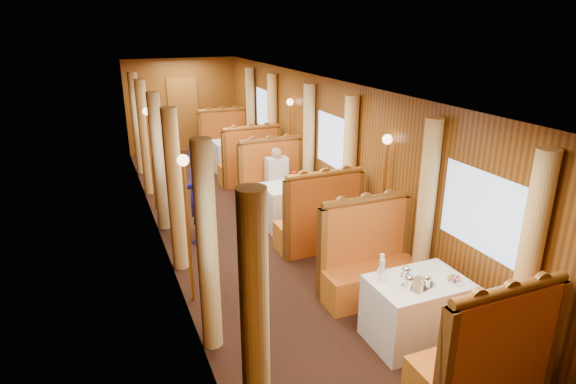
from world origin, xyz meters
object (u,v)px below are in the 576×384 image
table_near (416,310)px  rose_vase_far (237,134)px  teapot_right (426,283)px  rose_vase_mid (294,175)px  teapot_left (409,284)px  fruit_plate (454,280)px  banquette_far_aft (225,145)px  table_far (237,156)px  banquette_near_aft (369,266)px  table_mid (294,205)px  banquette_far_fwd (250,165)px  steward (198,192)px  teapot_back (406,274)px  banquette_near_fwd (484,363)px  banquette_mid_aft (273,185)px  passenger (277,173)px  banquette_mid_fwd (319,224)px  tea_tray (418,285)px

table_near → rose_vase_far: bearing=89.9°
teapot_right → rose_vase_mid: size_ratio=0.40×
teapot_left → rose_vase_mid: size_ratio=0.45×
fruit_plate → banquette_far_aft: bearing=92.4°
banquette_far_aft → teapot_right: (-0.03, -8.16, 0.39)m
table_far → rose_vase_far: size_ratio=2.92×
rose_vase_mid → rose_vase_far: size_ratio=1.00×
banquette_near_aft → table_mid: banquette_near_aft is taller
banquette_far_fwd → steward: bearing=-123.9°
steward → rose_vase_mid: bearing=109.8°
table_far → teapot_back: teapot_back is taller
table_mid → rose_vase_far: bearing=89.9°
table_far → rose_vase_mid: rose_vase_mid is taller
banquette_near_aft → table_mid: size_ratio=1.28×
banquette_near_aft → fruit_plate: 1.26m
table_near → table_far: (0.00, 7.00, 0.00)m
banquette_near_fwd → banquette_mid_aft: 5.53m
table_mid → banquette_near_fwd: bearing=-90.0°
banquette_far_fwd → rose_vase_mid: (-0.00, -2.48, 0.50)m
teapot_back → passenger: size_ratio=0.21×
steward → rose_vase_far: bearing=174.8°
banquette_mid_fwd → table_far: bearing=90.0°
banquette_far_aft → teapot_right: 8.17m
banquette_near_fwd → passenger: 5.33m
table_near → steward: (-1.65, 3.52, 0.46)m
banquette_mid_aft → steward: size_ratio=0.80×
banquette_near_aft → tea_tray: 1.15m
banquette_mid_fwd → rose_vase_far: 4.51m
rose_vase_far → steward: 3.82m
banquette_near_fwd → teapot_left: bearing=103.0°
tea_tray → passenger: bearing=89.0°
table_far → banquette_near_aft: bearing=-90.0°
banquette_far_fwd → table_near: bearing=-90.0°
banquette_mid_aft → rose_vase_far: (0.01, 2.45, 0.50)m
banquette_near_fwd → banquette_far_aft: same height
table_near → table_mid: size_ratio=1.00×
banquette_mid_fwd → rose_vase_mid: 1.13m
banquette_near_fwd → banquette_mid_aft: (0.00, 5.53, 0.00)m
passenger → tea_tray: bearing=-91.0°
banquette_mid_fwd → steward: size_ratio=0.80×
table_mid → table_far: same height
table_mid → tea_tray: size_ratio=3.09×
table_near → banquette_mid_fwd: size_ratio=0.78×
banquette_mid_aft → table_far: banquette_mid_aft is taller
tea_tray → table_mid: bearing=88.8°
banquette_near_aft → rose_vase_mid: banquette_near_aft is taller
banquette_far_aft → rose_vase_mid: bearing=-90.0°
rose_vase_mid → steward: steward is taller
banquette_far_fwd → rose_vase_mid: size_ratio=3.72×
banquette_mid_fwd → fruit_plate: (0.34, -2.63, 0.35)m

